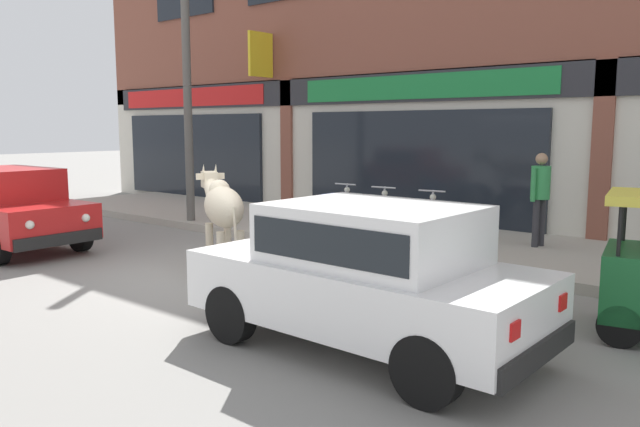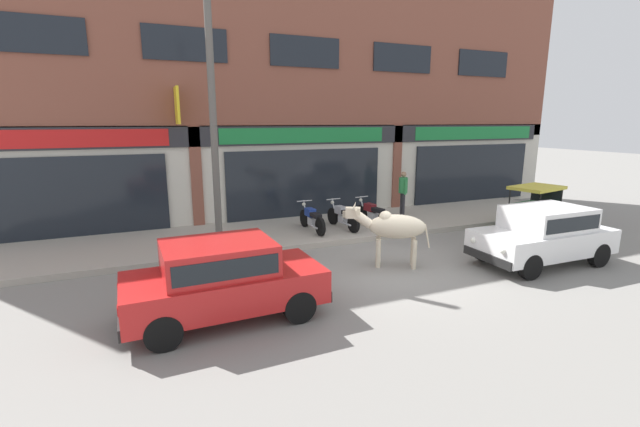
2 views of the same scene
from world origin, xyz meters
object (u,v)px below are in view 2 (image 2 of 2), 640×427
auto_rickshaw (536,212)px  pedestrian (403,188)px  motorcycle_2 (372,214)px  utility_pole (214,131)px  motorcycle_1 (343,217)px  cow (393,227)px  motorcycle_0 (312,219)px  car_1 (223,276)px  car_0 (544,232)px

auto_rickshaw → pedestrian: (-2.92, 3.28, 0.48)m
motorcycle_2 → utility_pole: size_ratio=0.29×
motorcycle_2 → auto_rickshaw: bearing=-26.4°
auto_rickshaw → pedestrian: size_ratio=1.32×
auto_rickshaw → motorcycle_1: size_ratio=1.17×
cow → motorcycle_0: 3.54m
cow → motorcycle_0: (-0.74, 3.43, -0.46)m
car_1 → auto_rickshaw: auto_rickshaw is taller
cow → motorcycle_1: size_ratio=1.07×
motorcycle_2 → pedestrian: bearing=27.4°
cow → car_0: 3.84m
cow → utility_pole: utility_pole is taller
motorcycle_0 → utility_pole: bearing=-161.8°
pedestrian → car_0: bearing=-85.9°
car_0 → auto_rickshaw: (2.51, 2.34, -0.15)m
cow → motorcycle_0: bearing=102.3°
utility_pole → cow: bearing=-32.5°
cow → motorcycle_1: (0.29, 3.36, -0.46)m
cow → car_0: (3.60, -1.32, -0.19)m
car_0 → motorcycle_0: bearing=132.4°
car_0 → car_1: size_ratio=1.00×
motorcycle_2 → car_1: bearing=-141.3°
utility_pole → car_0: bearing=-26.9°
auto_rickshaw → car_1: bearing=-167.7°
motorcycle_1 → motorcycle_2: same height
motorcycle_1 → motorcycle_2: size_ratio=1.00×
cow → motorcycle_1: bearing=85.0°
car_0 → pedestrian: pedestrian is taller
motorcycle_1 → utility_pole: utility_pole is taller
car_0 → motorcycle_1: bearing=125.2°
motorcycle_1 → motorcycle_2: (1.10, 0.01, 0.00)m
utility_pole → car_1: bearing=-99.1°
cow → motorcycle_1: cow is taller
pedestrian → motorcycle_0: bearing=-167.5°
car_1 → motorcycle_2: 7.41m
cow → motorcycle_1: 3.40m
auto_rickshaw → utility_pole: utility_pole is taller
cow → pedestrian: (3.20, 4.30, 0.14)m
motorcycle_0 → car_1: bearing=-127.8°
car_1 → motorcycle_2: (5.78, 4.64, -0.27)m
motorcycle_1 → car_1: bearing=-135.3°
cow → motorcycle_2: 3.67m
motorcycle_0 → utility_pole: 4.24m
motorcycle_2 → pedestrian: (1.81, 0.93, 0.60)m
motorcycle_1 → utility_pole: size_ratio=0.29×
car_1 → pedestrian: pedestrian is taller
pedestrian → cow: bearing=-126.6°
motorcycle_2 → motorcycle_0: bearing=178.4°
auto_rickshaw → motorcycle_0: bearing=160.7°
motorcycle_1 → pedestrian: bearing=18.0°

